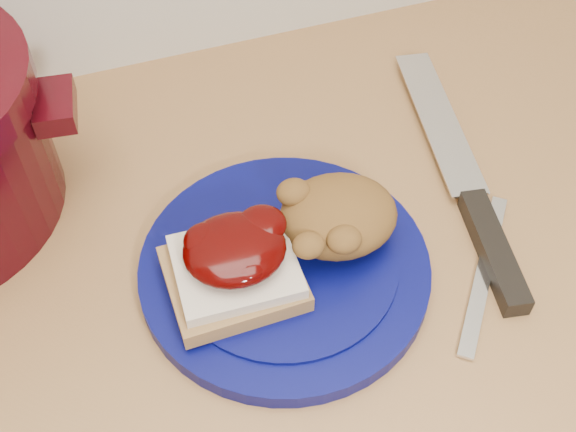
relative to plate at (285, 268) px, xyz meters
name	(u,v)px	position (x,y,z in m)	size (l,w,h in m)	color
plate	(285,268)	(0.00, 0.00, 0.00)	(0.24, 0.24, 0.02)	#05084B
sandwich	(234,265)	(-0.04, -0.01, 0.03)	(0.10, 0.09, 0.05)	olive
stuffing_mound	(338,216)	(0.05, 0.01, 0.04)	(0.10, 0.09, 0.05)	brown
chef_knife	(477,211)	(0.18, 0.00, 0.00)	(0.09, 0.32, 0.02)	black
butter_knife	(484,272)	(0.16, -0.06, 0.00)	(0.17, 0.01, 0.00)	silver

